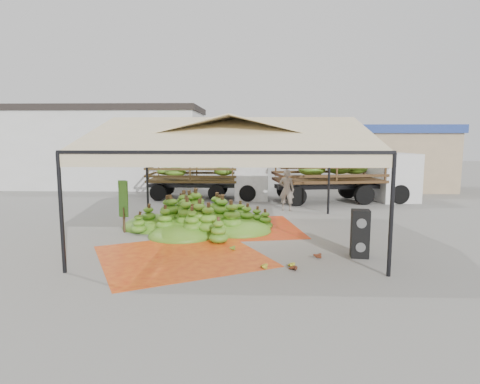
{
  "coord_description": "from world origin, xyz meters",
  "views": [
    {
      "loc": [
        0.7,
        -13.5,
        3.35
      ],
      "look_at": [
        0.2,
        1.5,
        1.3
      ],
      "focal_mm": 30.0,
      "sensor_mm": 36.0,
      "label": 1
    }
  ],
  "objects_px": {
    "banana_heap": "(198,213)",
    "vendor": "(287,190)",
    "truck_right": "(351,172)",
    "truck_left": "(213,174)",
    "speaker_stack": "(360,234)"
  },
  "relations": [
    {
      "from": "speaker_stack",
      "to": "truck_right",
      "type": "distance_m",
      "value": 10.28
    },
    {
      "from": "banana_heap",
      "to": "truck_right",
      "type": "bearing_deg",
      "value": 43.76
    },
    {
      "from": "truck_left",
      "to": "vendor",
      "type": "bearing_deg",
      "value": -43.14
    },
    {
      "from": "truck_left",
      "to": "truck_right",
      "type": "height_order",
      "value": "truck_right"
    },
    {
      "from": "vendor",
      "to": "truck_right",
      "type": "height_order",
      "value": "truck_right"
    },
    {
      "from": "banana_heap",
      "to": "vendor",
      "type": "height_order",
      "value": "vendor"
    },
    {
      "from": "speaker_stack",
      "to": "truck_right",
      "type": "xyz_separation_m",
      "value": [
        2.1,
        10.03,
        0.87
      ]
    },
    {
      "from": "truck_left",
      "to": "truck_right",
      "type": "xyz_separation_m",
      "value": [
        7.3,
        -0.81,
        0.17
      ]
    },
    {
      "from": "speaker_stack",
      "to": "banana_heap",
      "type": "bearing_deg",
      "value": 154.35
    },
    {
      "from": "speaker_stack",
      "to": "truck_left",
      "type": "relative_size",
      "value": 0.21
    },
    {
      "from": "banana_heap",
      "to": "truck_right",
      "type": "xyz_separation_m",
      "value": [
        7.1,
        6.8,
        0.93
      ]
    },
    {
      "from": "banana_heap",
      "to": "speaker_stack",
      "type": "xyz_separation_m",
      "value": [
        5.0,
        -3.23,
        0.06
      ]
    },
    {
      "from": "speaker_stack",
      "to": "truck_left",
      "type": "xyz_separation_m",
      "value": [
        -5.21,
        10.83,
        0.7
      ]
    },
    {
      "from": "vendor",
      "to": "truck_left",
      "type": "xyz_separation_m",
      "value": [
        -3.74,
        3.62,
        0.42
      ]
    },
    {
      "from": "vendor",
      "to": "truck_right",
      "type": "relative_size",
      "value": 0.25
    }
  ]
}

